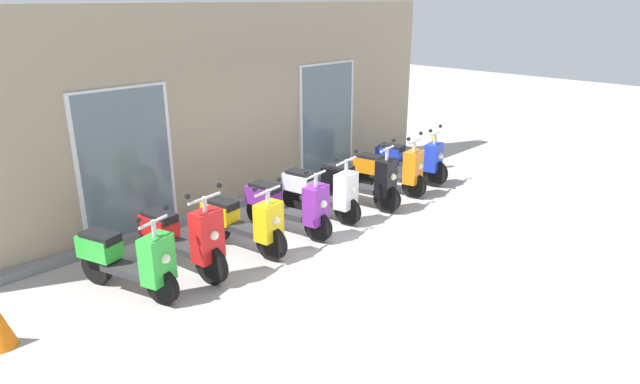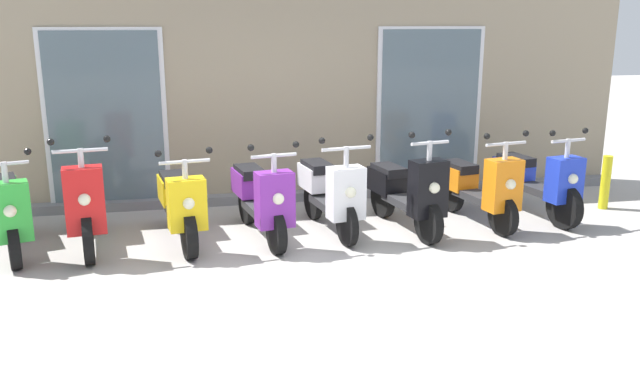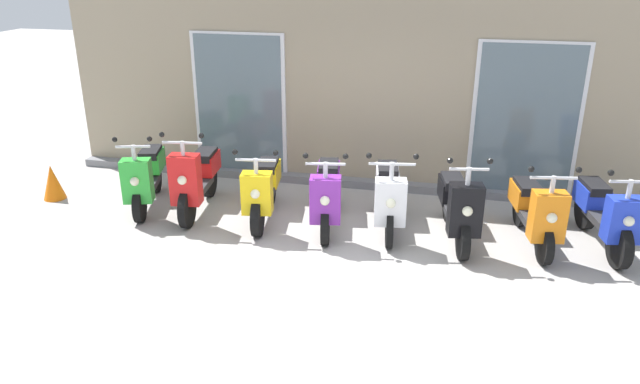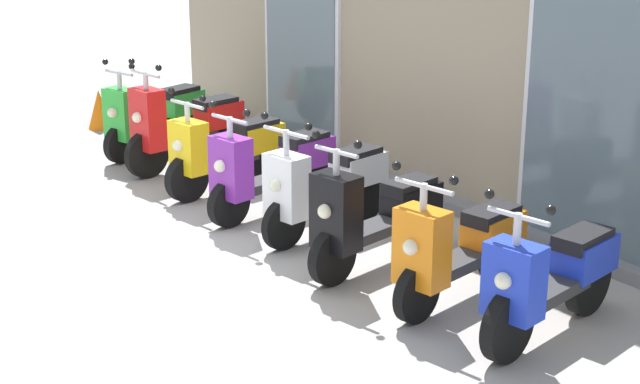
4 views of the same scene
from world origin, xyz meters
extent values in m
plane|color=#A8A39E|center=(0.00, 0.00, 0.00)|extent=(40.00, 40.00, 0.00)
cube|color=gray|center=(0.00, 2.83, 1.71)|extent=(9.88, 0.30, 3.42)
cube|color=slate|center=(0.00, 2.58, 0.06)|extent=(9.88, 0.20, 0.12)
cube|color=silver|center=(-2.15, 2.66, 1.15)|extent=(1.51, 0.04, 2.30)
cube|color=slate|center=(-2.15, 2.64, 1.15)|extent=(1.39, 0.02, 2.22)
cube|color=silver|center=(2.15, 2.66, 1.15)|extent=(1.51, 0.04, 2.30)
cube|color=slate|center=(2.15, 2.64, 1.15)|extent=(1.39, 0.02, 2.22)
cylinder|color=black|center=(-2.88, 0.63, 0.22)|extent=(0.22, 0.45, 0.44)
cylinder|color=black|center=(-3.19, 1.68, 0.22)|extent=(0.22, 0.45, 0.44)
cube|color=#2D2D30|center=(-3.04, 1.16, 0.32)|extent=(0.44, 0.73, 0.09)
cube|color=green|center=(-2.89, 0.67, 0.58)|extent=(0.43, 0.34, 0.59)
sphere|color=#F2EFCC|center=(-2.85, 0.54, 0.62)|extent=(0.12, 0.12, 0.12)
cube|color=green|center=(-3.16, 1.59, 0.54)|extent=(0.44, 0.58, 0.28)
cube|color=black|center=(-3.15, 1.55, 0.68)|extent=(0.39, 0.53, 0.11)
cylinder|color=silver|center=(-2.89, 0.67, 0.96)|extent=(0.06, 0.06, 0.22)
cylinder|color=silver|center=(-2.89, 0.67, 1.05)|extent=(0.44, 0.16, 0.04)
sphere|color=black|center=(-2.68, 0.73, 1.15)|extent=(0.07, 0.07, 0.07)
sphere|color=black|center=(-3.10, 0.60, 1.15)|extent=(0.07, 0.07, 0.07)
cylinder|color=black|center=(-2.18, 0.62, 0.26)|extent=(0.17, 0.53, 0.52)
cylinder|color=black|center=(-2.32, 1.71, 0.26)|extent=(0.17, 0.53, 0.52)
cube|color=#2D2D30|center=(-2.25, 1.17, 0.36)|extent=(0.35, 0.71, 0.09)
cube|color=red|center=(-2.18, 0.66, 0.66)|extent=(0.41, 0.29, 0.67)
sphere|color=#F2EFCC|center=(-2.17, 0.53, 0.70)|extent=(0.12, 0.12, 0.12)
cube|color=red|center=(-2.31, 1.61, 0.55)|extent=(0.37, 0.55, 0.28)
cube|color=black|center=(-2.31, 1.57, 0.69)|extent=(0.32, 0.51, 0.11)
cylinder|color=silver|center=(-2.18, 0.66, 1.07)|extent=(0.06, 0.06, 0.21)
cylinder|color=silver|center=(-2.18, 0.66, 1.16)|extent=(0.51, 0.10, 0.04)
sphere|color=black|center=(-1.93, 0.69, 1.26)|extent=(0.07, 0.07, 0.07)
sphere|color=black|center=(-2.44, 0.62, 1.26)|extent=(0.07, 0.07, 0.07)
cylinder|color=black|center=(-1.19, 0.58, 0.24)|extent=(0.19, 0.50, 0.49)
cylinder|color=black|center=(-1.36, 1.64, 0.24)|extent=(0.19, 0.50, 0.49)
cube|color=#2D2D30|center=(-1.27, 1.11, 0.34)|extent=(0.36, 0.70, 0.09)
cube|color=yellow|center=(-1.20, 0.62, 0.57)|extent=(0.41, 0.30, 0.53)
sphere|color=#F2EFCC|center=(-1.18, 0.49, 0.61)|extent=(0.12, 0.12, 0.12)
cube|color=yellow|center=(-1.34, 1.54, 0.50)|extent=(0.38, 0.56, 0.28)
cube|color=black|center=(-1.34, 1.50, 0.64)|extent=(0.33, 0.52, 0.11)
cylinder|color=silver|center=(-1.20, 0.62, 0.92)|extent=(0.06, 0.06, 0.21)
cylinder|color=silver|center=(-1.20, 0.62, 1.01)|extent=(0.51, 0.12, 0.04)
sphere|color=black|center=(-0.95, 0.66, 1.11)|extent=(0.07, 0.07, 0.07)
sphere|color=black|center=(-1.45, 0.58, 1.11)|extent=(0.07, 0.07, 0.07)
cylinder|color=black|center=(-0.29, 0.55, 0.23)|extent=(0.18, 0.47, 0.45)
cylinder|color=black|center=(-0.49, 1.68, 0.23)|extent=(0.18, 0.47, 0.45)
cube|color=#2D2D30|center=(-0.39, 1.11, 0.33)|extent=(0.38, 0.75, 0.09)
cube|color=purple|center=(-0.30, 0.59, 0.58)|extent=(0.42, 0.30, 0.58)
sphere|color=#F2EFCC|center=(-0.28, 0.46, 0.62)|extent=(0.12, 0.12, 0.12)
cube|color=purple|center=(-0.47, 1.58, 0.53)|extent=(0.39, 0.56, 0.28)
cube|color=black|center=(-0.47, 1.54, 0.67)|extent=(0.34, 0.52, 0.11)
cylinder|color=silver|center=(-0.30, 0.59, 0.96)|extent=(0.06, 0.06, 0.21)
cylinder|color=silver|center=(-0.30, 0.59, 1.04)|extent=(0.48, 0.12, 0.04)
sphere|color=black|center=(-0.06, 0.63, 1.14)|extent=(0.07, 0.07, 0.07)
sphere|color=black|center=(-0.54, 0.54, 1.14)|extent=(0.07, 0.07, 0.07)
cylinder|color=black|center=(0.49, 0.65, 0.23)|extent=(0.15, 0.48, 0.47)
cylinder|color=black|center=(0.32, 1.70, 0.23)|extent=(0.15, 0.48, 0.47)
cube|color=#2D2D30|center=(0.41, 1.17, 0.33)|extent=(0.36, 0.70, 0.09)
cube|color=white|center=(0.49, 0.69, 0.58)|extent=(0.41, 0.30, 0.57)
sphere|color=#F2EFCC|center=(0.51, 0.56, 0.62)|extent=(0.12, 0.12, 0.12)
cube|color=white|center=(0.34, 1.60, 0.55)|extent=(0.38, 0.56, 0.28)
cube|color=black|center=(0.35, 1.56, 0.69)|extent=(0.33, 0.52, 0.11)
cylinder|color=silver|center=(0.49, 0.69, 0.97)|extent=(0.06, 0.06, 0.24)
cylinder|color=silver|center=(0.49, 0.69, 1.07)|extent=(0.55, 0.12, 0.04)
sphere|color=black|center=(0.76, 0.73, 1.17)|extent=(0.07, 0.07, 0.07)
sphere|color=black|center=(0.21, 0.64, 1.17)|extent=(0.07, 0.07, 0.07)
cylinder|color=black|center=(1.38, 0.53, 0.24)|extent=(0.18, 0.49, 0.48)
cylinder|color=black|center=(1.19, 1.61, 0.24)|extent=(0.18, 0.49, 0.48)
cube|color=#2D2D30|center=(1.28, 1.07, 0.34)|extent=(0.38, 0.72, 0.09)
cube|color=black|center=(1.38, 0.57, 0.61)|extent=(0.42, 0.30, 0.63)
sphere|color=#F2EFCC|center=(1.40, 0.44, 0.65)|extent=(0.12, 0.12, 0.12)
cube|color=black|center=(1.20, 1.51, 0.49)|extent=(0.39, 0.56, 0.28)
cube|color=black|center=(1.21, 1.48, 0.63)|extent=(0.34, 0.52, 0.11)
cylinder|color=silver|center=(1.38, 0.57, 1.02)|extent=(0.06, 0.06, 0.23)
cylinder|color=silver|center=(1.38, 0.57, 1.12)|extent=(0.45, 0.11, 0.04)
sphere|color=black|center=(1.60, 0.61, 1.22)|extent=(0.07, 0.07, 0.07)
sphere|color=black|center=(1.15, 0.53, 1.22)|extent=(0.07, 0.07, 0.07)
cylinder|color=black|center=(2.31, 0.63, 0.23)|extent=(0.17, 0.47, 0.46)
cylinder|color=black|center=(2.12, 1.67, 0.23)|extent=(0.17, 0.47, 0.46)
cube|color=#2D2D30|center=(2.22, 1.15, 0.33)|extent=(0.37, 0.70, 0.09)
cube|color=orange|center=(2.30, 0.67, 0.58)|extent=(0.42, 0.30, 0.59)
sphere|color=#F2EFCC|center=(2.33, 0.54, 0.62)|extent=(0.12, 0.12, 0.12)
cube|color=orange|center=(2.14, 1.58, 0.47)|extent=(0.39, 0.56, 0.28)
cube|color=black|center=(2.15, 1.54, 0.61)|extent=(0.34, 0.52, 0.11)
cylinder|color=silver|center=(2.30, 0.67, 0.97)|extent=(0.06, 0.06, 0.22)
cylinder|color=silver|center=(2.30, 0.67, 1.06)|extent=(0.52, 0.13, 0.04)
sphere|color=black|center=(2.56, 0.71, 1.16)|extent=(0.07, 0.07, 0.07)
sphere|color=black|center=(2.05, 0.62, 1.16)|extent=(0.07, 0.07, 0.07)
cylinder|color=black|center=(3.13, 0.73, 0.26)|extent=(0.20, 0.53, 0.52)
cylinder|color=black|center=(2.95, 1.78, 0.26)|extent=(0.20, 0.53, 0.52)
cube|color=#2D2D30|center=(3.04, 1.25, 0.36)|extent=(0.37, 0.70, 0.09)
cube|color=#1E38C6|center=(3.13, 0.76, 0.58)|extent=(0.42, 0.30, 0.53)
sphere|color=#F2EFCC|center=(3.15, 0.64, 0.62)|extent=(0.12, 0.12, 0.12)
cube|color=#1E38C6|center=(2.96, 1.69, 0.50)|extent=(0.39, 0.56, 0.28)
cube|color=black|center=(2.97, 1.65, 0.64)|extent=(0.34, 0.52, 0.11)
cylinder|color=silver|center=(3.13, 0.76, 0.94)|extent=(0.06, 0.06, 0.24)
cylinder|color=silver|center=(3.13, 0.76, 1.04)|extent=(0.47, 0.12, 0.04)
sphere|color=black|center=(2.90, 0.72, 1.14)|extent=(0.07, 0.07, 0.07)
cone|color=orange|center=(-4.54, 1.09, 0.26)|extent=(0.32, 0.32, 0.52)
camera|label=1|loc=(-5.81, -4.81, 3.49)|focal=31.21mm
camera|label=2|loc=(-1.16, -6.00, 2.40)|focal=37.14mm
camera|label=3|loc=(1.17, -6.01, 3.38)|focal=33.45mm
camera|label=4|loc=(7.28, -3.82, 3.19)|focal=54.69mm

